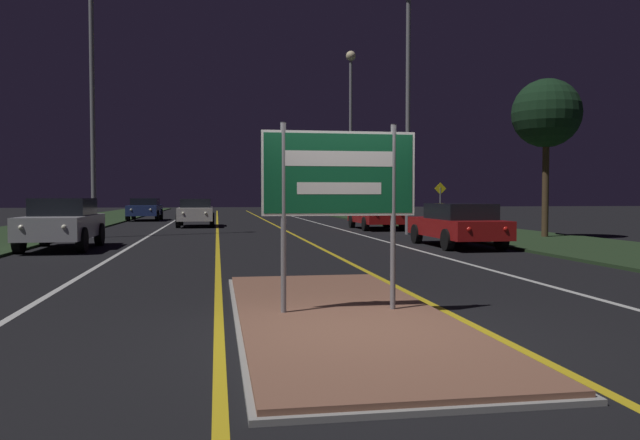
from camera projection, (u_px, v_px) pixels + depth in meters
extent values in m
plane|color=black|center=(355.00, 335.00, 7.10)|extent=(160.00, 160.00, 0.00)
cube|color=#999993|center=(339.00, 316.00, 8.05)|extent=(2.69, 7.27, 0.05)
cube|color=brown|center=(339.00, 314.00, 8.05)|extent=(2.57, 7.15, 0.10)
cube|color=#23381E|center=(19.00, 234.00, 25.27)|extent=(5.00, 100.00, 0.08)
cube|color=#23381E|center=(463.00, 230.00, 28.37)|extent=(5.00, 100.00, 0.08)
cube|color=gold|center=(217.00, 227.00, 31.50)|extent=(0.12, 70.00, 0.01)
cube|color=gold|center=(278.00, 226.00, 32.00)|extent=(0.12, 70.00, 0.01)
cube|color=silver|center=(163.00, 227.00, 31.06)|extent=(0.12, 70.00, 0.01)
cube|color=silver|center=(329.00, 226.00, 32.43)|extent=(0.12, 70.00, 0.01)
cube|color=silver|center=(100.00, 228.00, 30.57)|extent=(0.10, 70.00, 0.01)
cube|color=silver|center=(385.00, 226.00, 32.92)|extent=(0.10, 70.00, 0.01)
cylinder|color=gray|center=(283.00, 218.00, 7.88)|extent=(0.07, 0.07, 2.41)
cylinder|color=gray|center=(393.00, 217.00, 8.12)|extent=(0.07, 0.07, 2.41)
cube|color=#0F512D|center=(339.00, 174.00, 7.98)|extent=(2.00, 0.04, 1.08)
cube|color=white|center=(339.00, 173.00, 7.96)|extent=(2.00, 0.00, 1.08)
cube|color=#0F512D|center=(339.00, 173.00, 7.95)|extent=(1.94, 0.01, 1.02)
cube|color=white|center=(340.00, 159.00, 7.94)|extent=(1.40, 0.01, 0.19)
cube|color=white|center=(340.00, 188.00, 7.96)|extent=(1.10, 0.01, 0.15)
cylinder|color=gray|center=(92.00, 101.00, 23.37)|extent=(0.18, 0.18, 10.31)
cylinder|color=gray|center=(408.00, 117.00, 25.33)|extent=(0.18, 0.18, 9.60)
cylinder|color=gray|center=(351.00, 141.00, 37.11)|extent=(0.18, 0.18, 9.70)
sphere|color=beige|center=(351.00, 56.00, 36.92)|extent=(0.59, 0.59, 0.59)
cube|color=maroon|center=(456.00, 228.00, 19.41)|extent=(1.72, 4.53, 0.55)
cube|color=black|center=(460.00, 211.00, 19.12)|extent=(1.52, 2.36, 0.48)
sphere|color=red|center=(469.00, 229.00, 17.10)|extent=(0.14, 0.14, 0.14)
sphere|color=red|center=(505.00, 229.00, 17.28)|extent=(0.14, 0.14, 0.14)
cylinder|color=black|center=(417.00, 234.00, 20.67)|extent=(0.22, 0.64, 0.64)
cylinder|color=black|center=(464.00, 233.00, 20.94)|extent=(0.22, 0.64, 0.64)
cylinder|color=black|center=(448.00, 240.00, 17.90)|extent=(0.22, 0.64, 0.64)
cylinder|color=black|center=(501.00, 239.00, 18.17)|extent=(0.22, 0.64, 0.64)
cube|color=maroon|center=(376.00, 215.00, 29.44)|extent=(1.82, 4.56, 0.68)
cube|color=black|center=(378.00, 203.00, 29.14)|extent=(1.60, 2.37, 0.46)
sphere|color=red|center=(377.00, 215.00, 27.11)|extent=(0.14, 0.14, 0.14)
sphere|color=red|center=(402.00, 215.00, 27.30)|extent=(0.14, 0.14, 0.14)
cylinder|color=black|center=(352.00, 221.00, 30.70)|extent=(0.22, 0.64, 0.64)
cylinder|color=black|center=(386.00, 221.00, 30.99)|extent=(0.22, 0.64, 0.64)
cylinder|color=black|center=(365.00, 224.00, 27.91)|extent=(0.22, 0.64, 0.64)
cylinder|color=black|center=(403.00, 224.00, 28.20)|extent=(0.22, 0.64, 0.64)
cube|color=#B7B7BC|center=(62.00, 226.00, 18.37)|extent=(1.72, 4.19, 0.64)
cube|color=black|center=(64.00, 207.00, 18.60)|extent=(1.51, 2.18, 0.51)
sphere|color=white|center=(21.00, 227.00, 16.24)|extent=(0.14, 0.14, 0.14)
sphere|color=white|center=(64.00, 227.00, 16.41)|extent=(0.14, 0.14, 0.14)
cylinder|color=black|center=(19.00, 241.00, 16.97)|extent=(0.22, 0.71, 0.71)
cylinder|color=black|center=(82.00, 240.00, 17.24)|extent=(0.22, 0.71, 0.71)
cylinder|color=black|center=(45.00, 235.00, 19.53)|extent=(0.22, 0.71, 0.71)
cylinder|color=black|center=(100.00, 234.00, 19.80)|extent=(0.22, 0.71, 0.71)
cube|color=silver|center=(196.00, 214.00, 31.99)|extent=(1.72, 4.09, 0.64)
cube|color=black|center=(196.00, 203.00, 32.21)|extent=(1.51, 2.13, 0.44)
sphere|color=white|center=(183.00, 213.00, 29.90)|extent=(0.14, 0.14, 0.14)
sphere|color=white|center=(206.00, 213.00, 30.08)|extent=(0.14, 0.14, 0.14)
cylinder|color=black|center=(178.00, 221.00, 30.62)|extent=(0.22, 0.68, 0.68)
cylinder|color=black|center=(212.00, 221.00, 30.89)|extent=(0.22, 0.68, 0.68)
cylinder|color=black|center=(181.00, 219.00, 33.12)|extent=(0.22, 0.68, 0.68)
cylinder|color=black|center=(212.00, 219.00, 33.39)|extent=(0.22, 0.68, 0.68)
cube|color=navy|center=(145.00, 210.00, 39.82)|extent=(1.84, 4.40, 0.63)
cube|color=black|center=(145.00, 202.00, 40.06)|extent=(1.62, 2.29, 0.44)
sphere|color=white|center=(131.00, 210.00, 37.58)|extent=(0.14, 0.14, 0.14)
sphere|color=white|center=(151.00, 210.00, 37.76)|extent=(0.14, 0.14, 0.14)
cylinder|color=black|center=(128.00, 216.00, 38.35)|extent=(0.22, 0.69, 0.69)
cylinder|color=black|center=(157.00, 216.00, 38.63)|extent=(0.22, 0.69, 0.69)
cylinder|color=black|center=(134.00, 215.00, 41.03)|extent=(0.22, 0.69, 0.69)
cylinder|color=black|center=(161.00, 214.00, 41.32)|extent=(0.22, 0.69, 0.69)
cylinder|color=gray|center=(440.00, 207.00, 30.60)|extent=(0.06, 0.06, 1.92)
cube|color=yellow|center=(440.00, 189.00, 30.56)|extent=(0.60, 0.02, 0.60)
cylinder|color=#4C3823|center=(546.00, 183.00, 22.85)|extent=(0.24, 0.24, 3.96)
sphere|color=black|center=(546.00, 113.00, 22.76)|extent=(2.50, 2.50, 2.50)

